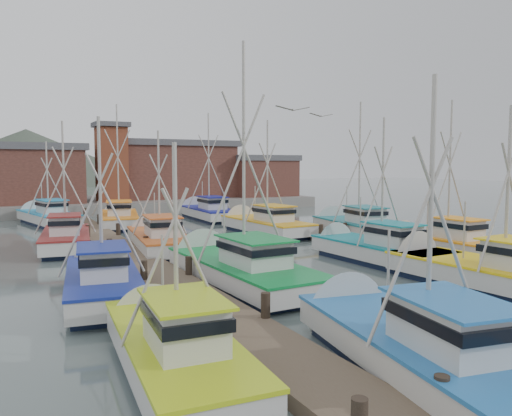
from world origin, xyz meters
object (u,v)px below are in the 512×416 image
boat_4 (235,268)px  boat_12 (119,218)px  boat_1 (486,273)px  lookout_tower (112,161)px  boat_0 (409,345)px  boat_8 (158,239)px

boat_4 → boat_12: (0.07, 23.25, -0.00)m
boat_1 → lookout_tower: bearing=95.5°
boat_0 → boat_8: (-0.42, 20.38, -0.00)m
lookout_tower → boat_4: size_ratio=0.76×
boat_4 → boat_12: bearing=87.9°
boat_1 → boat_12: 30.37m
lookout_tower → boat_1: bearing=-80.8°
lookout_tower → boat_0: bearing=-92.8°
boat_0 → boat_1: size_ratio=0.92×
boat_0 → lookout_tower: bearing=97.1°
boat_8 → boat_12: boat_12 is taller
boat_4 → lookout_tower: bearing=84.6°
boat_1 → boat_4: boat_4 is taller
boat_4 → boat_8: bearing=91.3°
boat_1 → boat_12: bearing=103.3°
lookout_tower → boat_8: (-2.72, -26.06, -4.87)m
boat_0 → boat_8: size_ratio=1.03×
lookout_tower → boat_1: lookout_tower is taller
boat_8 → boat_12: bearing=94.1°
boat_8 → boat_4: bearing=-80.0°
boat_8 → lookout_tower: bearing=90.8°
boat_4 → boat_12: 23.25m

